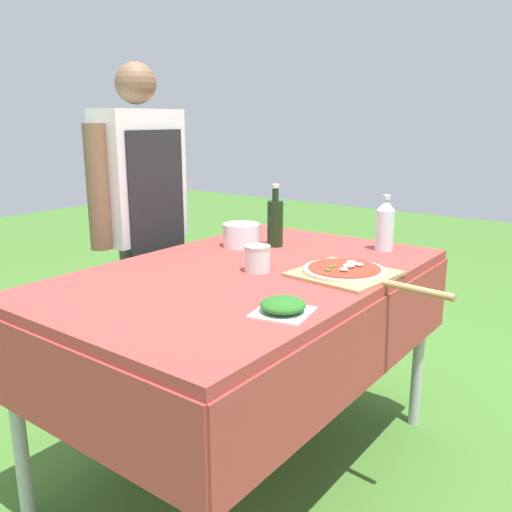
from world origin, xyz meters
name	(u,v)px	position (x,y,z in m)	size (l,w,h in m)	color
ground_plane	(247,463)	(0.00, 0.00, 0.00)	(12.00, 12.00, 0.00)	#477A2D
prep_table	(246,292)	(0.00, 0.00, 0.70)	(1.47, 0.95, 0.78)	#A83D38
person_cook	(143,209)	(0.16, 0.71, 0.90)	(0.57, 0.21, 1.53)	#4C4C51
pizza_on_peel	(348,272)	(0.15, -0.32, 0.79)	(0.33, 0.55, 0.05)	tan
oil_bottle	(275,222)	(0.37, 0.13, 0.88)	(0.07, 0.07, 0.26)	black
water_bottle	(385,225)	(0.58, -0.26, 0.88)	(0.07, 0.07, 0.23)	silver
herb_container	(283,306)	(-0.28, -0.35, 0.80)	(0.18, 0.18, 0.04)	silver
mixing_tub	(241,235)	(0.28, 0.24, 0.82)	(0.16, 0.16, 0.10)	silver
sauce_jar	(257,260)	(0.01, -0.04, 0.82)	(0.09, 0.09, 0.09)	silver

